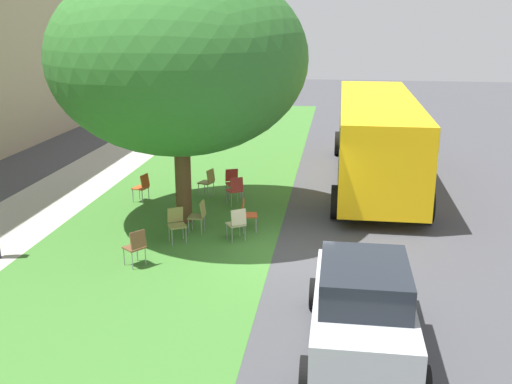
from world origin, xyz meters
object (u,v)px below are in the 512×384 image
(chair_8, at_px, (208,180))
(chair_9, at_px, (237,222))
(chair_5, at_px, (183,176))
(chair_7, at_px, (235,189))
(chair_2, at_px, (136,245))
(chair_6, at_px, (233,181))
(school_bus, at_px, (376,132))
(chair_1, at_px, (199,214))
(street_tree, at_px, (179,59))
(chair_4, at_px, (176,222))
(chair_0, at_px, (247,212))
(parked_car, at_px, (363,306))
(chair_3, at_px, (142,186))

(chair_8, bearing_deg, chair_9, -157.16)
(chair_5, relative_size, chair_7, 1.00)
(chair_2, bearing_deg, chair_9, -47.32)
(chair_5, xyz_separation_m, chair_6, (-0.32, -1.68, 0.00))
(school_bus, bearing_deg, chair_1, 139.73)
(chair_1, height_order, school_bus, school_bus)
(chair_7, relative_size, school_bus, 0.08)
(chair_6, bearing_deg, chair_2, 167.77)
(chair_8, distance_m, chair_9, 4.06)
(chair_5, distance_m, chair_7, 2.25)
(street_tree, relative_size, chair_9, 7.88)
(chair_2, height_order, chair_6, same)
(street_tree, bearing_deg, chair_4, -172.48)
(chair_0, relative_size, chair_4, 1.00)
(chair_1, relative_size, chair_6, 1.00)
(chair_1, distance_m, chair_9, 1.19)
(chair_0, bearing_deg, chair_8, 30.00)
(chair_2, bearing_deg, parked_car, -119.99)
(chair_6, relative_size, parked_car, 0.24)
(chair_5, height_order, school_bus, school_bus)
(chair_2, height_order, chair_4, same)
(chair_5, relative_size, chair_9, 1.00)
(chair_2, distance_m, chair_9, 2.75)
(chair_9, bearing_deg, chair_4, 97.99)
(street_tree, relative_size, chair_3, 7.88)
(chair_6, distance_m, chair_9, 3.88)
(chair_6, relative_size, chair_8, 1.00)
(chair_2, relative_size, chair_6, 1.00)
(chair_0, height_order, chair_7, same)
(chair_8, distance_m, school_bus, 5.95)
(chair_4, height_order, school_bus, school_bus)
(chair_9, bearing_deg, chair_6, 11.82)
(chair_9, distance_m, school_bus, 7.30)
(chair_1, bearing_deg, chair_3, 44.41)
(chair_4, xyz_separation_m, chair_7, (3.16, -0.96, 0.00))
(chair_5, distance_m, school_bus, 6.65)
(chair_1, height_order, chair_7, same)
(chair_2, distance_m, chair_8, 5.62)
(parked_car, distance_m, school_bus, 10.97)
(chair_8, xyz_separation_m, parked_car, (-8.49, -4.55, 0.32))
(chair_3, xyz_separation_m, school_bus, (3.29, -7.16, 1.24))
(chair_2, height_order, chair_9, same)
(chair_7, bearing_deg, chair_6, 15.74)
(chair_2, bearing_deg, chair_0, -38.99)
(street_tree, height_order, chair_3, street_tree)
(chair_8, height_order, parked_car, parked_car)
(chair_4, height_order, chair_5, same)
(chair_5, bearing_deg, chair_7, -121.24)
(chair_4, bearing_deg, chair_7, -16.89)
(chair_8, relative_size, school_bus, 0.08)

